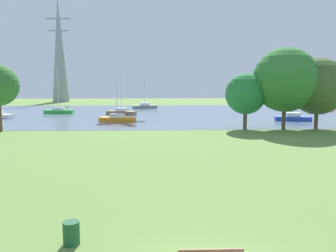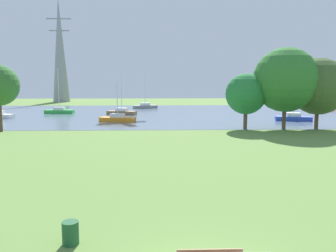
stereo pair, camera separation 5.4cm
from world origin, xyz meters
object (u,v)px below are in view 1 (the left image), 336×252
sailboat_red (321,107)px  sailboat_blue (293,118)px  sailboat_orange (117,119)px  tree_west_far (285,80)px  litter_bin (71,233)px  sailboat_gray (145,106)px  electricity_pylon (59,50)px  tree_east_near (246,94)px  tree_west_near (318,86)px  sailboat_brown (121,112)px  sailboat_green (59,111)px

sailboat_red → sailboat_blue: (-13.60, -19.96, 0.01)m
sailboat_orange → tree_west_far: 22.04m
litter_bin → sailboat_red: (35.53, 56.10, 0.05)m
sailboat_gray → electricity_pylon: electricity_pylon is taller
sailboat_orange → sailboat_gray: (2.99, 23.38, 0.01)m
sailboat_gray → tree_west_far: tree_west_far is taller
litter_bin → sailboat_blue: sailboat_blue is taller
tree_west_far → electricity_pylon: (-39.84, 54.45, 7.82)m
sailboat_gray → tree_east_near: size_ratio=1.05×
sailboat_orange → tree_west_near: size_ratio=0.66×
sailboat_orange → tree_east_near: (15.56, -7.43, 3.58)m
sailboat_brown → sailboat_blue: bearing=-21.2°
sailboat_red → sailboat_green: size_ratio=0.72×
sailboat_orange → electricity_pylon: size_ratio=0.20×
tree_west_near → tree_west_far: bearing=-177.4°
tree_west_far → electricity_pylon: bearing=126.2°
sailboat_gray → tree_east_near: sailboat_gray is taller
sailboat_orange → sailboat_brown: 10.00m
sailboat_green → sailboat_blue: bearing=-18.8°
sailboat_green → electricity_pylon: 37.39m
tree_east_near → sailboat_brown: bearing=132.5°
sailboat_orange → tree_west_far: bearing=-21.8°
sailboat_blue → sailboat_gray: (-21.33, 22.97, 0.01)m
electricity_pylon → sailboat_orange: bearing=-66.8°
sailboat_red → tree_west_near: (-14.17, -28.15, 4.44)m
litter_bin → electricity_pylon: 86.20m
sailboat_blue → sailboat_gray: size_ratio=0.91×
sailboat_green → sailboat_gray: size_ratio=1.14×
litter_bin → tree_west_near: 35.46m
sailboat_red → tree_west_near: tree_west_near is taller
sailboat_brown → litter_bin: bearing=-86.5°
sailboat_green → sailboat_brown: size_ratio=1.18×
sailboat_orange → sailboat_gray: size_ratio=0.80×
litter_bin → tree_west_far: 33.24m
tree_east_near → tree_west_far: (4.33, -0.52, 1.60)m
litter_bin → sailboat_gray: 59.11m
tree_west_near → sailboat_brown: bearing=143.7°
tree_west_far → electricity_pylon: electricity_pylon is taller
litter_bin → tree_west_far: tree_west_far is taller
sailboat_gray → tree_west_near: (20.76, -31.16, 4.43)m
sailboat_blue → tree_west_far: size_ratio=0.66×
litter_bin → sailboat_blue: bearing=58.7°
sailboat_brown → electricity_pylon: bearing=118.1°
sailboat_red → sailboat_blue: bearing=-124.3°
tree_west_far → tree_west_near: 3.93m
sailboat_red → electricity_pylon: 64.81m
sailboat_green → electricity_pylon: bearing=104.4°
sailboat_brown → tree_west_near: size_ratio=0.80×
litter_bin → sailboat_blue: size_ratio=0.13×
litter_bin → tree_west_near: (21.36, 27.95, 4.49)m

